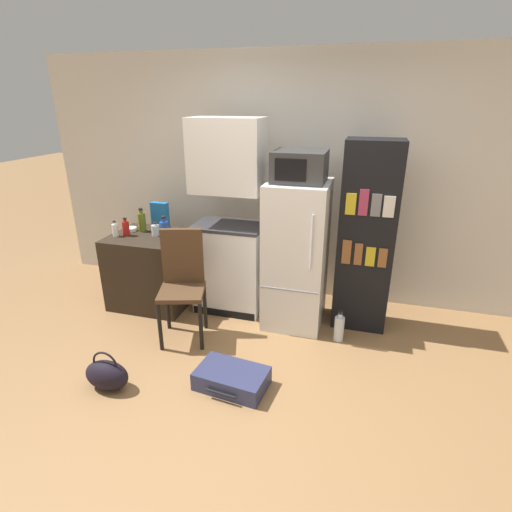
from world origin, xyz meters
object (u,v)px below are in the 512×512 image
Objects in this scene: bottle_clear_short at (156,230)px; handbag at (107,375)px; bottle_milk_white at (115,230)px; bookshelf at (366,238)px; refrigerator at (296,255)px; bowl at (130,229)px; side_table at (152,269)px; bottle_ketchup_red at (126,228)px; chair at (182,276)px; suitcase_large_flat at (232,378)px; bottle_blue_soda at (165,231)px; water_bottle_front at (339,328)px; kitchen_hutch at (229,227)px; bottle_olive_oil at (142,222)px; cereal_box at (160,216)px; microwave at (300,166)px.

bottle_clear_short reaches higher than handbag.
bottle_milk_white reaches higher than handbag.
bookshelf is 2.54m from handbag.
bowl is (-1.84, 0.04, 0.09)m from refrigerator.
side_table is 1.47m from handbag.
bookshelf reaches higher than bottle_ketchup_red.
bookshelf is at bearing 5.82° from chair.
bottle_milk_white is at bearing -102.52° from bowl.
bottle_milk_white is 0.41m from bottle_clear_short.
chair is 1.77× the size of suitcase_large_flat.
bottle_blue_soda is 0.87× the size of water_bottle_front.
bottle_milk_white is at bearing -168.12° from kitchen_hutch.
bottle_ketchup_red reaches higher than bottle_clear_short.
handbag reaches higher than suitcase_large_flat.
handbag is (0.37, -1.40, -0.27)m from side_table.
side_table is at bearing -38.12° from bottle_olive_oil.
bookshelf is at bearing 2.07° from kitchen_hutch.
water_bottle_front is at bearing -15.92° from kitchen_hutch.
bookshelf is at bearing 4.38° from side_table.
bottle_clear_short is 0.47× the size of cereal_box.
bottle_ketchup_red is 1.15× the size of bottle_milk_white.
refrigerator is 1.72m from bottle_olive_oil.
bottle_clear_short is 0.39× the size of handbag.
refrigerator is at bearing -6.45° from kitchen_hutch.
bowl is 1.07m from chair.
bottle_olive_oil is (-2.34, -0.07, -0.01)m from bookshelf.
bottle_ketchup_red is at bearing -116.19° from bottle_olive_oil.
side_table is 4.81× the size of bottle_milk_white.
bookshelf is at bearing 61.19° from suitcase_large_flat.
handbag is (-1.84, -1.57, -0.78)m from bookshelf.
handbag is (-0.49, -1.52, -0.79)m from kitchen_hutch.
kitchen_hutch is at bearing 116.06° from suitcase_large_flat.
bookshelf is (0.63, 0.13, -0.66)m from microwave.
bottle_olive_oil is 0.16m from bowl.
microwave is at bearing 1.38° from side_table.
microwave is 1.82× the size of bottle_olive_oil.
microwave is 3.37× the size of bowl.
bottle_clear_short is 0.78m from chair.
bottle_milk_white is at bearing 177.73° from water_bottle_front.
water_bottle_front is at bearing -28.41° from microwave.
bottle_clear_short is at bearing -175.96° from bookshelf.
refrigerator is 5.57× the size of bottle_olive_oil.
refrigerator reaches higher than side_table.
bottle_ketchup_red is 0.39m from cereal_box.
microwave is 1.91m from suitcase_large_flat.
microwave is 1.46m from chair.
side_table is 0.59m from bottle_blue_soda.
cereal_box is at bearing 112.21° from chair.
bottle_blue_soda is 0.26× the size of chair.
side_table is 1.96m from microwave.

